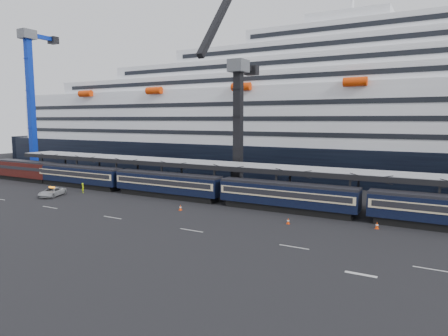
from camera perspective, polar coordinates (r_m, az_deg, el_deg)
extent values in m
plane|color=black|center=(43.29, 14.29, -9.84)|extent=(260.00, 260.00, 0.00)
cube|color=beige|center=(61.66, -23.61, -5.17)|extent=(3.00, 0.15, 0.02)
cube|color=beige|center=(52.77, -15.63, -6.83)|extent=(3.00, 0.15, 0.02)
cube|color=beige|center=(45.33, -4.67, -8.86)|extent=(3.00, 0.15, 0.02)
cube|color=beige|center=(40.17, 9.98, -11.04)|extent=(3.00, 0.15, 0.02)
cube|color=beige|center=(38.21, 27.66, -12.71)|extent=(3.00, 0.15, 0.02)
cube|color=beige|center=(34.87, 18.96, -14.17)|extent=(2.50, 0.40, 0.02)
cube|color=black|center=(77.89, -19.90, -2.24)|extent=(17.48, 2.40, 0.90)
cube|color=black|center=(77.64, -19.95, -0.93)|extent=(19.00, 2.80, 2.70)
cube|color=beige|center=(77.60, -19.96, -0.71)|extent=(18.62, 2.92, 1.05)
cube|color=black|center=(77.59, -19.96, -0.67)|extent=(17.86, 2.98, 0.70)
cube|color=black|center=(77.46, -20.00, 0.17)|extent=(19.00, 2.50, 0.35)
cube|color=black|center=(64.28, -8.09, -3.77)|extent=(17.48, 2.40, 0.90)
cube|color=black|center=(63.97, -8.12, -2.19)|extent=(19.00, 2.80, 2.70)
cube|color=beige|center=(63.92, -8.13, -1.92)|extent=(18.62, 2.92, 1.05)
cube|color=black|center=(63.92, -8.13, -1.88)|extent=(17.86, 2.98, 0.70)
cube|color=black|center=(63.75, -8.15, -0.86)|extent=(19.00, 2.50, 0.35)
cube|color=black|center=(54.74, 8.90, -5.68)|extent=(17.48, 2.40, 0.90)
cube|color=black|center=(54.37, 8.93, -3.83)|extent=(19.00, 2.80, 2.70)
cube|color=beige|center=(54.32, 8.94, -3.52)|extent=(18.62, 2.92, 1.05)
cube|color=black|center=(54.31, 8.94, -3.47)|extent=(17.86, 2.98, 0.70)
cube|color=black|center=(54.11, 8.96, -2.27)|extent=(19.00, 2.50, 0.35)
cube|color=black|center=(90.51, -26.56, -1.33)|extent=(14.00, 2.50, 0.90)
cube|color=#340E0B|center=(90.28, -26.62, -0.16)|extent=(15.00, 2.90, 2.90)
cube|color=black|center=(90.12, -26.67, 0.85)|extent=(15.00, 2.60, 0.30)
cube|color=black|center=(90.24, -26.63, 0.09)|extent=(15.10, 3.00, 0.60)
cube|color=gray|center=(55.58, 18.20, -0.57)|extent=(130.00, 6.00, 0.25)
cube|color=black|center=(52.71, 17.56, -1.27)|extent=(130.00, 0.25, 0.70)
cube|color=black|center=(58.55, 18.76, -0.52)|extent=(130.00, 0.25, 0.70)
cube|color=black|center=(87.67, -24.51, 0.02)|extent=(0.25, 0.25, 5.40)
cube|color=black|center=(91.06, -21.68, 0.39)|extent=(0.25, 0.25, 5.40)
cube|color=black|center=(79.86, -20.25, -0.41)|extent=(0.25, 0.25, 5.40)
cube|color=black|center=(83.58, -17.34, 0.02)|extent=(0.25, 0.25, 5.40)
cube|color=black|center=(72.60, -15.11, -0.91)|extent=(0.25, 0.25, 5.40)
cube|color=black|center=(76.66, -12.19, -0.42)|extent=(0.25, 0.25, 5.40)
cube|color=black|center=(66.05, -8.88, -1.52)|extent=(0.25, 0.25, 5.40)
cube|color=black|center=(70.49, -6.07, -0.94)|extent=(0.25, 0.25, 5.40)
cube|color=black|center=(60.45, -1.39, -2.22)|extent=(0.25, 0.25, 5.40)
cube|color=black|center=(65.28, 1.12, -1.54)|extent=(0.25, 0.25, 5.40)
cube|color=black|center=(56.10, 7.45, -3.00)|extent=(0.25, 0.25, 5.40)
cube|color=black|center=(61.27, 9.40, -2.19)|extent=(0.25, 0.25, 5.40)
cube|color=black|center=(53.28, 17.51, -3.80)|extent=(0.25, 0.25, 5.40)
cube|color=black|center=(58.70, 18.63, -2.87)|extent=(0.25, 0.25, 5.40)
cube|color=black|center=(52.26, 28.33, -4.53)|extent=(0.25, 0.25, 5.40)
cube|color=black|center=(57.77, 28.43, -3.50)|extent=(0.25, 0.25, 5.40)
cube|color=black|center=(87.23, 22.21, 0.63)|extent=(200.00, 28.00, 7.00)
cube|color=black|center=(145.08, -24.26, 2.86)|extent=(16.17, 18.35, 7.00)
cube|color=silver|center=(86.78, 22.50, 6.87)|extent=(190.00, 26.88, 12.00)
cube|color=silver|center=(87.16, 22.74, 11.80)|extent=(160.00, 24.64, 3.00)
cube|color=black|center=(74.96, 21.62, 12.73)|extent=(153.60, 0.12, 0.90)
cube|color=silver|center=(87.49, 22.83, 13.76)|extent=(124.00, 21.84, 3.00)
cube|color=black|center=(76.71, 21.87, 14.84)|extent=(119.04, 0.12, 0.90)
cube|color=silver|center=(87.93, 22.93, 15.69)|extent=(90.00, 19.04, 3.00)
cube|color=black|center=(78.57, 22.11, 16.85)|extent=(86.40, 0.12, 0.90)
cube|color=silver|center=(88.46, 23.03, 17.61)|extent=(56.00, 16.24, 3.00)
cube|color=black|center=(80.52, 22.35, 18.76)|extent=(53.76, 0.12, 0.90)
cube|color=silver|center=(90.26, 17.76, 19.22)|extent=(16.00, 12.00, 2.50)
cylinder|color=#E83C07|center=(108.19, -19.16, 10.01)|extent=(4.00, 1.60, 1.60)
cylinder|color=#E83C07|center=(93.02, -9.94, 10.84)|extent=(4.00, 1.60, 1.60)
cylinder|color=#E83C07|center=(81.04, 2.48, 11.53)|extent=(4.00, 1.60, 1.60)
cylinder|color=#E83C07|center=(73.82, 18.24, 11.64)|extent=(4.00, 1.60, 1.60)
cube|color=#53565B|center=(101.49, -25.40, -0.13)|extent=(4.50, 4.50, 2.00)
cube|color=#0B2AAC|center=(100.92, -25.85, 8.35)|extent=(1.30, 1.30, 28.00)
cube|color=#53565B|center=(102.56, -26.31, 16.75)|extent=(2.60, 3.20, 2.00)
cube|color=#0B2AAC|center=(104.50, -24.73, 16.63)|extent=(0.90, 6.72, 0.90)
cube|color=black|center=(106.48, -23.21, 16.40)|extent=(2.20, 1.60, 1.60)
cube|color=#53565B|center=(67.47, 1.99, -2.72)|extent=(4.50, 4.50, 2.00)
cube|color=black|center=(66.52, 2.03, 5.80)|extent=(1.30, 1.30, 18.00)
cube|color=#53565B|center=(67.07, 2.07, 14.37)|extent=(2.60, 3.20, 2.00)
cube|color=black|center=(63.35, -0.47, 21.17)|extent=(0.90, 12.26, 14.37)
cube|color=black|center=(69.30, 3.05, 14.13)|extent=(0.90, 5.04, 0.90)
cube|color=black|center=(71.53, 3.96, 13.74)|extent=(2.20, 1.60, 1.60)
imported|color=#A1A4A8|center=(70.07, -23.36, -3.17)|extent=(3.95, 5.64, 1.43)
imported|color=#C1E80C|center=(71.48, -19.50, -2.71)|extent=(0.73, 0.69, 1.67)
cube|color=#E83C07|center=(75.72, -23.09, -2.97)|extent=(0.39, 0.39, 0.04)
cone|color=#E83C07|center=(75.66, -23.10, -2.68)|extent=(0.33, 0.33, 0.74)
cylinder|color=white|center=(75.66, -23.10, -2.68)|extent=(0.28, 0.28, 0.12)
cube|color=#E83C07|center=(55.13, -6.25, -6.00)|extent=(0.40, 0.40, 0.04)
cone|color=#E83C07|center=(55.04, -6.25, -5.60)|extent=(0.33, 0.33, 0.75)
cylinder|color=white|center=(55.04, -6.25, -5.60)|extent=(0.28, 0.28, 0.13)
cube|color=#E83C07|center=(48.44, 9.14, -7.88)|extent=(0.38, 0.38, 0.04)
cone|color=#E83C07|center=(48.35, 9.15, -7.44)|extent=(0.32, 0.32, 0.73)
cylinder|color=white|center=(48.35, 9.15, -7.44)|extent=(0.27, 0.27, 0.12)
cube|color=#E83C07|center=(49.04, 21.00, -8.07)|extent=(0.42, 0.42, 0.04)
cone|color=#E83C07|center=(48.93, 21.02, -7.60)|extent=(0.35, 0.35, 0.79)
cylinder|color=white|center=(48.93, 21.02, -7.60)|extent=(0.30, 0.30, 0.13)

